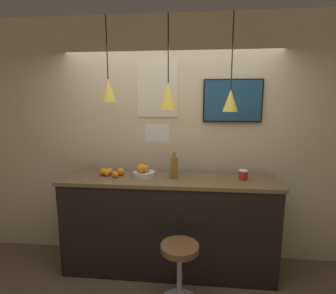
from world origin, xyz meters
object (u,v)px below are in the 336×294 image
(juice_bottle, at_px, (174,167))
(mounted_tv, at_px, (233,101))
(bar_stool, at_px, (180,265))
(fruit_bowl, at_px, (143,172))
(spread_jar, at_px, (243,175))

(juice_bottle, distance_m, mounted_tv, 1.01)
(bar_stool, bearing_deg, juice_bottle, 99.86)
(bar_stool, relative_size, mounted_tv, 0.94)
(fruit_bowl, xyz_separation_m, spread_jar, (1.09, 0.00, -0.00))
(bar_stool, xyz_separation_m, juice_bottle, (-0.10, 0.55, 0.80))
(fruit_bowl, relative_size, juice_bottle, 0.83)
(juice_bottle, relative_size, spread_jar, 2.68)
(fruit_bowl, height_order, spread_jar, fruit_bowl)
(spread_jar, height_order, mounted_tv, mounted_tv)
(fruit_bowl, relative_size, mounted_tv, 0.36)
(juice_bottle, distance_m, spread_jar, 0.75)
(spread_jar, distance_m, mounted_tv, 0.85)
(juice_bottle, xyz_separation_m, mounted_tv, (0.64, 0.30, 0.72))
(bar_stool, xyz_separation_m, spread_jar, (0.65, 0.55, 0.73))
(fruit_bowl, bearing_deg, juice_bottle, 0.23)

